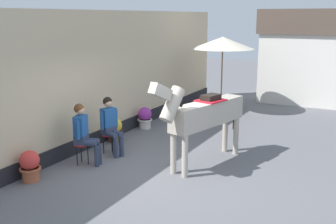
{
  "coord_description": "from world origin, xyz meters",
  "views": [
    {
      "loc": [
        3.94,
        -7.17,
        3.26
      ],
      "look_at": [
        -0.4,
        1.2,
        1.05
      ],
      "focal_mm": 44.03,
      "sensor_mm": 36.0,
      "label": 1
    }
  ],
  "objects_px": {
    "seated_visitor_near": "(84,131)",
    "flower_planter_nearest": "(30,165)",
    "seated_visitor_far": "(110,123)",
    "cafe_parasol": "(223,43)",
    "saddled_horse_center": "(204,114)",
    "flower_planter_inner_far": "(115,129)",
    "flower_planter_farthest": "(145,117)"
  },
  "relations": [
    {
      "from": "seated_visitor_near",
      "to": "flower_planter_nearest",
      "type": "height_order",
      "value": "seated_visitor_near"
    },
    {
      "from": "seated_visitor_far",
      "to": "cafe_parasol",
      "type": "relative_size",
      "value": 0.54
    },
    {
      "from": "flower_planter_nearest",
      "to": "saddled_horse_center",
      "type": "bearing_deg",
      "value": 42.25
    },
    {
      "from": "saddled_horse_center",
      "to": "flower_planter_nearest",
      "type": "distance_m",
      "value": 3.78
    },
    {
      "from": "seated_visitor_far",
      "to": "saddled_horse_center",
      "type": "xyz_separation_m",
      "value": [
        2.26,
        0.35,
        0.38
      ]
    },
    {
      "from": "seated_visitor_near",
      "to": "saddled_horse_center",
      "type": "distance_m",
      "value": 2.68
    },
    {
      "from": "seated_visitor_far",
      "to": "flower_planter_nearest",
      "type": "bearing_deg",
      "value": -102.45
    },
    {
      "from": "saddled_horse_center",
      "to": "flower_planter_inner_far",
      "type": "height_order",
      "value": "saddled_horse_center"
    },
    {
      "from": "saddled_horse_center",
      "to": "cafe_parasol",
      "type": "bearing_deg",
      "value": 105.99
    },
    {
      "from": "flower_planter_nearest",
      "to": "cafe_parasol",
      "type": "xyz_separation_m",
      "value": [
        1.29,
        7.5,
        2.03
      ]
    },
    {
      "from": "flower_planter_nearest",
      "to": "seated_visitor_near",
      "type": "bearing_deg",
      "value": 73.94
    },
    {
      "from": "seated_visitor_far",
      "to": "flower_planter_nearest",
      "type": "height_order",
      "value": "seated_visitor_far"
    },
    {
      "from": "seated_visitor_far",
      "to": "flower_planter_nearest",
      "type": "xyz_separation_m",
      "value": [
        -0.47,
        -2.13,
        -0.44
      ]
    },
    {
      "from": "seated_visitor_far",
      "to": "flower_planter_nearest",
      "type": "relative_size",
      "value": 2.17
    },
    {
      "from": "seated_visitor_near",
      "to": "flower_planter_inner_far",
      "type": "distance_m",
      "value": 1.84
    },
    {
      "from": "flower_planter_nearest",
      "to": "flower_planter_farthest",
      "type": "relative_size",
      "value": 1.0
    },
    {
      "from": "cafe_parasol",
      "to": "saddled_horse_center",
      "type": "bearing_deg",
      "value": -74.01
    },
    {
      "from": "seated_visitor_near",
      "to": "seated_visitor_far",
      "type": "distance_m",
      "value": 0.87
    },
    {
      "from": "saddled_horse_center",
      "to": "cafe_parasol",
      "type": "xyz_separation_m",
      "value": [
        -1.44,
        5.02,
        1.2
      ]
    },
    {
      "from": "cafe_parasol",
      "to": "flower_planter_farthest",
      "type": "bearing_deg",
      "value": -113.14
    },
    {
      "from": "seated_visitor_far",
      "to": "cafe_parasol",
      "type": "xyz_separation_m",
      "value": [
        0.82,
        5.37,
        1.59
      ]
    },
    {
      "from": "saddled_horse_center",
      "to": "cafe_parasol",
      "type": "height_order",
      "value": "cafe_parasol"
    },
    {
      "from": "saddled_horse_center",
      "to": "seated_visitor_near",
      "type": "bearing_deg",
      "value": -152.91
    },
    {
      "from": "seated_visitor_far",
      "to": "flower_planter_inner_far",
      "type": "height_order",
      "value": "seated_visitor_far"
    },
    {
      "from": "seated_visitor_near",
      "to": "seated_visitor_far",
      "type": "relative_size",
      "value": 1.0
    },
    {
      "from": "seated_visitor_far",
      "to": "saddled_horse_center",
      "type": "height_order",
      "value": "saddled_horse_center"
    },
    {
      "from": "flower_planter_nearest",
      "to": "flower_planter_farthest",
      "type": "xyz_separation_m",
      "value": [
        0.01,
        4.52,
        0.0
      ]
    },
    {
      "from": "seated_visitor_near",
      "to": "cafe_parasol",
      "type": "distance_m",
      "value": 6.5
    },
    {
      "from": "seated_visitor_near",
      "to": "flower_planter_farthest",
      "type": "height_order",
      "value": "seated_visitor_near"
    },
    {
      "from": "flower_planter_farthest",
      "to": "cafe_parasol",
      "type": "distance_m",
      "value": 3.83
    },
    {
      "from": "seated_visitor_far",
      "to": "flower_planter_farthest",
      "type": "xyz_separation_m",
      "value": [
        -0.46,
        2.38,
        -0.44
      ]
    },
    {
      "from": "flower_planter_farthest",
      "to": "cafe_parasol",
      "type": "bearing_deg",
      "value": 66.86
    }
  ]
}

